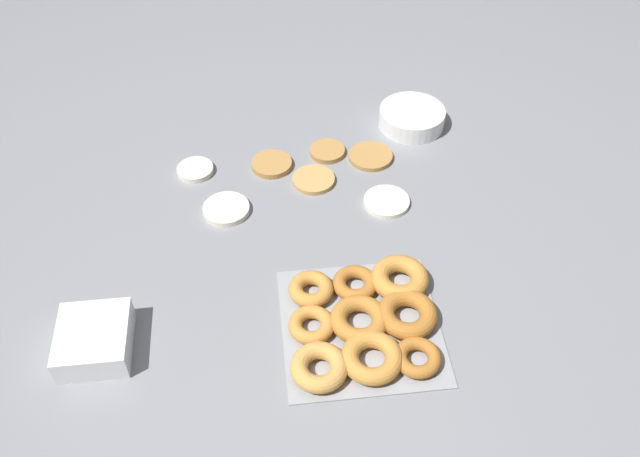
{
  "coord_description": "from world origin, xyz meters",
  "views": [
    {
      "loc": [
        -0.06,
        -1.07,
        1.03
      ],
      "look_at": [
        0.05,
        -0.1,
        0.04
      ],
      "focal_mm": 38.0,
      "sensor_mm": 36.0,
      "label": 1
    }
  ],
  "objects_px": {
    "pancake_2": "(195,170)",
    "pancake_4": "(226,209)",
    "pancake_1": "(327,151)",
    "batter_bowl": "(412,118)",
    "pancake_3": "(314,180)",
    "pancake_6": "(386,201)",
    "donut_tray": "(366,321)",
    "pancake_5": "(371,156)",
    "container_stack": "(94,340)",
    "pancake_0": "(272,164)"
  },
  "relations": [
    {
      "from": "pancake_0",
      "to": "pancake_1",
      "type": "distance_m",
      "value": 0.14
    },
    {
      "from": "pancake_0",
      "to": "pancake_3",
      "type": "distance_m",
      "value": 0.11
    },
    {
      "from": "pancake_2",
      "to": "batter_bowl",
      "type": "distance_m",
      "value": 0.55
    },
    {
      "from": "pancake_2",
      "to": "pancake_3",
      "type": "relative_size",
      "value": 0.86
    },
    {
      "from": "pancake_5",
      "to": "pancake_1",
      "type": "bearing_deg",
      "value": 163.51
    },
    {
      "from": "pancake_4",
      "to": "pancake_1",
      "type": "bearing_deg",
      "value": 35.56
    },
    {
      "from": "pancake_5",
      "to": "pancake_6",
      "type": "relative_size",
      "value": 1.02
    },
    {
      "from": "pancake_6",
      "to": "batter_bowl",
      "type": "relative_size",
      "value": 0.62
    },
    {
      "from": "pancake_4",
      "to": "pancake_6",
      "type": "bearing_deg",
      "value": -1.82
    },
    {
      "from": "batter_bowl",
      "to": "container_stack",
      "type": "distance_m",
      "value": 0.92
    },
    {
      "from": "pancake_1",
      "to": "batter_bowl",
      "type": "relative_size",
      "value": 0.52
    },
    {
      "from": "pancake_5",
      "to": "container_stack",
      "type": "bearing_deg",
      "value": -140.55
    },
    {
      "from": "pancake_4",
      "to": "pancake_6",
      "type": "distance_m",
      "value": 0.35
    },
    {
      "from": "pancake_5",
      "to": "pancake_3",
      "type": "bearing_deg",
      "value": -154.74
    },
    {
      "from": "pancake_2",
      "to": "pancake_4",
      "type": "xyz_separation_m",
      "value": [
        0.07,
        -0.14,
        -0.0
      ]
    },
    {
      "from": "pancake_2",
      "to": "donut_tray",
      "type": "bearing_deg",
      "value": -56.17
    },
    {
      "from": "pancake_5",
      "to": "container_stack",
      "type": "distance_m",
      "value": 0.75
    },
    {
      "from": "pancake_6",
      "to": "pancake_5",
      "type": "bearing_deg",
      "value": 93.53
    },
    {
      "from": "pancake_0",
      "to": "pancake_3",
      "type": "relative_size",
      "value": 0.97
    },
    {
      "from": "pancake_1",
      "to": "pancake_5",
      "type": "bearing_deg",
      "value": -16.49
    },
    {
      "from": "batter_bowl",
      "to": "container_stack",
      "type": "xyz_separation_m",
      "value": [
        -0.7,
        -0.6,
        0.0
      ]
    },
    {
      "from": "pancake_2",
      "to": "pancake_5",
      "type": "height_order",
      "value": "pancake_2"
    },
    {
      "from": "pancake_2",
      "to": "pancake_4",
      "type": "relative_size",
      "value": 0.82
    },
    {
      "from": "pancake_0",
      "to": "pancake_1",
      "type": "height_order",
      "value": "same"
    },
    {
      "from": "pancake_0",
      "to": "pancake_3",
      "type": "xyz_separation_m",
      "value": [
        0.09,
        -0.06,
        -0.0
      ]
    },
    {
      "from": "pancake_2",
      "to": "container_stack",
      "type": "xyz_separation_m",
      "value": [
        -0.17,
        -0.47,
        0.02
      ]
    },
    {
      "from": "pancake_3",
      "to": "pancake_5",
      "type": "xyz_separation_m",
      "value": [
        0.14,
        0.07,
        0.0
      ]
    },
    {
      "from": "pancake_1",
      "to": "pancake_2",
      "type": "relative_size",
      "value": 1.01
    },
    {
      "from": "pancake_2",
      "to": "pancake_6",
      "type": "height_order",
      "value": "pancake_2"
    },
    {
      "from": "pancake_0",
      "to": "pancake_3",
      "type": "height_order",
      "value": "pancake_0"
    },
    {
      "from": "pancake_5",
      "to": "donut_tray",
      "type": "bearing_deg",
      "value": -100.56
    },
    {
      "from": "pancake_1",
      "to": "pancake_3",
      "type": "relative_size",
      "value": 0.87
    },
    {
      "from": "pancake_3",
      "to": "pancake_0",
      "type": "bearing_deg",
      "value": 145.16
    },
    {
      "from": "pancake_2",
      "to": "batter_bowl",
      "type": "bearing_deg",
      "value": 12.72
    },
    {
      "from": "pancake_2",
      "to": "pancake_3",
      "type": "bearing_deg",
      "value": -13.29
    },
    {
      "from": "container_stack",
      "to": "pancake_6",
      "type": "bearing_deg",
      "value": 28.68
    },
    {
      "from": "pancake_0",
      "to": "batter_bowl",
      "type": "bearing_deg",
      "value": 18.65
    },
    {
      "from": "container_stack",
      "to": "donut_tray",
      "type": "bearing_deg",
      "value": -0.72
    },
    {
      "from": "pancake_5",
      "to": "pancake_6",
      "type": "xyz_separation_m",
      "value": [
        0.01,
        -0.16,
        -0.0
      ]
    },
    {
      "from": "pancake_0",
      "to": "pancake_5",
      "type": "height_order",
      "value": "pancake_0"
    },
    {
      "from": "pancake_5",
      "to": "pancake_2",
      "type": "bearing_deg",
      "value": -179.44
    },
    {
      "from": "pancake_1",
      "to": "donut_tray",
      "type": "relative_size",
      "value": 0.28
    },
    {
      "from": "batter_bowl",
      "to": "pancake_6",
      "type": "bearing_deg",
      "value": -112.58
    },
    {
      "from": "pancake_2",
      "to": "donut_tray",
      "type": "xyz_separation_m",
      "value": [
        0.32,
        -0.48,
        0.01
      ]
    },
    {
      "from": "pancake_1",
      "to": "pancake_5",
      "type": "xyz_separation_m",
      "value": [
        0.1,
        -0.03,
        -0.0
      ]
    },
    {
      "from": "pancake_2",
      "to": "pancake_4",
      "type": "distance_m",
      "value": 0.16
    },
    {
      "from": "pancake_5",
      "to": "batter_bowl",
      "type": "xyz_separation_m",
      "value": [
        0.12,
        0.12,
        0.02
      ]
    },
    {
      "from": "pancake_1",
      "to": "pancake_6",
      "type": "height_order",
      "value": "pancake_1"
    },
    {
      "from": "pancake_6",
      "to": "container_stack",
      "type": "relative_size",
      "value": 0.73
    },
    {
      "from": "pancake_4",
      "to": "container_stack",
      "type": "bearing_deg",
      "value": -125.48
    }
  ]
}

